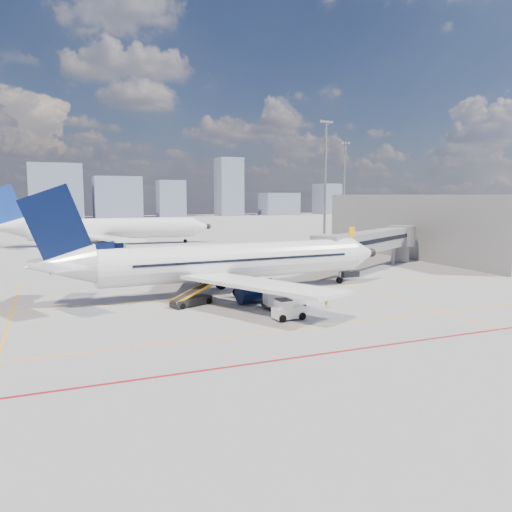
{
  "coord_description": "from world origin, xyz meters",
  "views": [
    {
      "loc": [
        -16.67,
        -38.45,
        9.94
      ],
      "look_at": [
        1.89,
        6.35,
        4.0
      ],
      "focal_mm": 35.0,
      "sensor_mm": 36.0,
      "label": 1
    }
  ],
  "objects_px": {
    "main_aircraft": "(223,262)",
    "second_aircraft": "(104,229)",
    "cargo_dolly": "(284,296)",
    "belt_loader": "(192,299)",
    "baggage_tug": "(287,310)",
    "ramp_worker": "(327,299)"
  },
  "relations": [
    {
      "from": "main_aircraft",
      "to": "second_aircraft",
      "type": "distance_m",
      "value": 56.33
    },
    {
      "from": "cargo_dolly",
      "to": "belt_loader",
      "type": "relative_size",
      "value": 0.69
    },
    {
      "from": "second_aircraft",
      "to": "belt_loader",
      "type": "xyz_separation_m",
      "value": [
        1.61,
        -60.0,
        -2.63
      ]
    },
    {
      "from": "second_aircraft",
      "to": "cargo_dolly",
      "type": "bearing_deg",
      "value": -78.44
    },
    {
      "from": "baggage_tug",
      "to": "main_aircraft",
      "type": "bearing_deg",
      "value": 93.32
    },
    {
      "from": "cargo_dolly",
      "to": "baggage_tug",
      "type": "bearing_deg",
      "value": -106.35
    },
    {
      "from": "cargo_dolly",
      "to": "belt_loader",
      "type": "bearing_deg",
      "value": 153.88
    },
    {
      "from": "belt_loader",
      "to": "second_aircraft",
      "type": "bearing_deg",
      "value": 68.36
    },
    {
      "from": "baggage_tug",
      "to": "ramp_worker",
      "type": "relative_size",
      "value": 1.59
    },
    {
      "from": "baggage_tug",
      "to": "cargo_dolly",
      "type": "distance_m",
      "value": 3.89
    },
    {
      "from": "baggage_tug",
      "to": "ramp_worker",
      "type": "height_order",
      "value": "baggage_tug"
    },
    {
      "from": "ramp_worker",
      "to": "second_aircraft",
      "type": "bearing_deg",
      "value": 35.93
    },
    {
      "from": "cargo_dolly",
      "to": "ramp_worker",
      "type": "bearing_deg",
      "value": -13.91
    },
    {
      "from": "second_aircraft",
      "to": "cargo_dolly",
      "type": "relative_size",
      "value": 11.3
    },
    {
      "from": "ramp_worker",
      "to": "baggage_tug",
      "type": "bearing_deg",
      "value": 140.2
    },
    {
      "from": "second_aircraft",
      "to": "baggage_tug",
      "type": "bearing_deg",
      "value": -80.04
    },
    {
      "from": "baggage_tug",
      "to": "cargo_dolly",
      "type": "xyz_separation_m",
      "value": [
        1.44,
        3.61,
        0.28
      ]
    },
    {
      "from": "main_aircraft",
      "to": "second_aircraft",
      "type": "xyz_separation_m",
      "value": [
        -5.88,
        56.03,
        -0.01
      ]
    },
    {
      "from": "main_aircraft",
      "to": "belt_loader",
      "type": "height_order",
      "value": "main_aircraft"
    },
    {
      "from": "baggage_tug",
      "to": "belt_loader",
      "type": "xyz_separation_m",
      "value": [
        -5.64,
        7.95,
        -0.23
      ]
    },
    {
      "from": "belt_loader",
      "to": "baggage_tug",
      "type": "bearing_deg",
      "value": -77.83
    },
    {
      "from": "main_aircraft",
      "to": "baggage_tug",
      "type": "distance_m",
      "value": 12.24
    }
  ]
}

